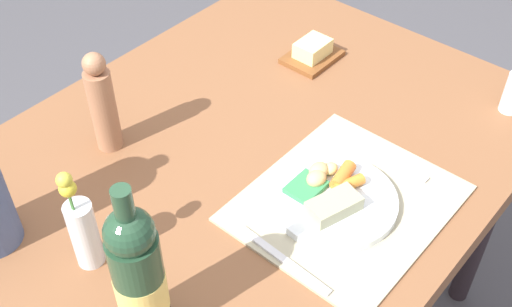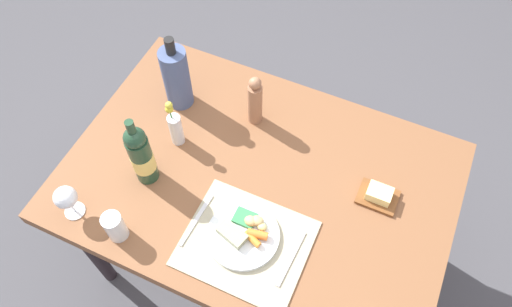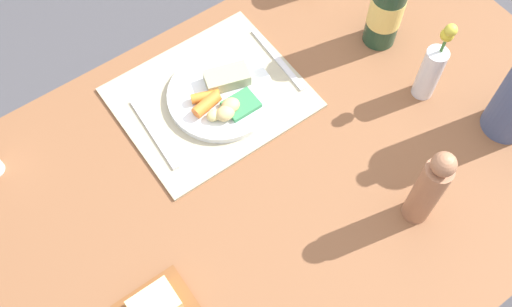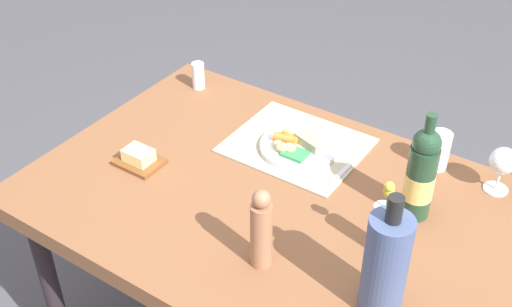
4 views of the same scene
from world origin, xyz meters
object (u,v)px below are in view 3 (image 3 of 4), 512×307
at_px(butter_dish, 156,307).
at_px(flower_vase, 432,69).
at_px(dining_table, 296,173).
at_px(pepper_mill, 429,189).
at_px(dinner_plate, 222,95).
at_px(fork, 278,59).
at_px(knife, 154,133).

bearing_deg(butter_dish, flower_vase, -174.34).
distance_m(dining_table, pepper_mill, 0.30).
distance_m(dinner_plate, fork, 0.16).
xyz_separation_m(dinner_plate, flower_vase, (-0.37, 0.23, 0.06)).
bearing_deg(fork, pepper_mill, 92.42).
distance_m(fork, knife, 0.32).
xyz_separation_m(dinner_plate, fork, (-0.16, -0.02, -0.01)).
height_order(dining_table, butter_dish, butter_dish).
xyz_separation_m(dining_table, knife, (0.21, -0.22, 0.07)).
bearing_deg(butter_dish, fork, -147.66).
distance_m(pepper_mill, flower_vase, 0.29).
bearing_deg(dinner_plate, flower_vase, 147.45).
bearing_deg(dinner_plate, pepper_mill, 110.00).
height_order(knife, butter_dish, butter_dish).
height_order(fork, flower_vase, flower_vase).
bearing_deg(dining_table, knife, -46.12).
distance_m(knife, flower_vase, 0.59).
xyz_separation_m(fork, pepper_mill, (0.00, 0.45, 0.10)).
height_order(fork, pepper_mill, pepper_mill).
xyz_separation_m(dinner_plate, butter_dish, (0.34, 0.30, -0.00)).
bearing_deg(pepper_mill, dinner_plate, -70.00).
xyz_separation_m(fork, flower_vase, (-0.21, 0.25, 0.07)).
xyz_separation_m(dining_table, dinner_plate, (0.05, -0.21, 0.08)).
bearing_deg(butter_dish, pepper_mill, 165.62).
distance_m(butter_dish, flower_vase, 0.72).
relative_size(dinner_plate, butter_dish, 1.77).
relative_size(dining_table, flower_vase, 6.23).
bearing_deg(flower_vase, pepper_mill, 43.62).
xyz_separation_m(knife, butter_dish, (0.18, 0.31, 0.01)).
bearing_deg(flower_vase, fork, -50.44).
distance_m(dining_table, flower_vase, 0.35).
bearing_deg(butter_dish, knife, -119.91).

